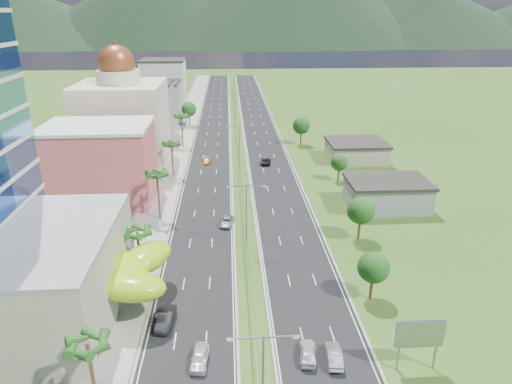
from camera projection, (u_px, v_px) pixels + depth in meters
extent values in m
plane|color=#2D5119|center=(250.00, 282.00, 64.98)|extent=(500.00, 500.00, 0.00)
cube|color=black|center=(213.00, 129.00, 147.93)|extent=(11.00, 260.00, 0.04)
cube|color=black|center=(259.00, 128.00, 148.78)|extent=(11.00, 260.00, 0.04)
cube|color=gray|center=(184.00, 129.00, 147.38)|extent=(7.00, 260.00, 0.12)
cube|color=gray|center=(238.00, 142.00, 131.46)|extent=(0.08, 216.00, 0.28)
cube|color=gray|center=(233.00, 87.00, 226.05)|extent=(0.10, 0.12, 0.70)
cube|color=gray|center=(246.00, 338.00, 37.72)|extent=(2.88, 0.12, 0.12)
cube|color=gray|center=(280.00, 337.00, 37.88)|extent=(2.88, 0.12, 0.12)
cube|color=silver|center=(230.00, 340.00, 37.69)|extent=(0.60, 0.25, 0.18)
cube|color=silver|center=(296.00, 337.00, 37.99)|extent=(0.60, 0.25, 0.18)
cylinder|color=gray|center=(246.00, 217.00, 72.20)|extent=(0.20, 0.20, 11.00)
cube|color=gray|center=(237.00, 186.00, 70.15)|extent=(2.88, 0.12, 0.12)
cube|color=gray|center=(255.00, 186.00, 70.31)|extent=(2.88, 0.12, 0.12)
cube|color=silver|center=(228.00, 187.00, 70.11)|extent=(0.60, 0.25, 0.18)
cube|color=silver|center=(264.00, 186.00, 70.42)|extent=(0.60, 0.25, 0.18)
cylinder|color=gray|center=(240.00, 147.00, 109.26)|extent=(0.20, 0.20, 11.00)
cube|color=gray|center=(233.00, 125.00, 107.21)|extent=(2.88, 0.12, 0.12)
cube|color=gray|center=(245.00, 125.00, 107.37)|extent=(2.88, 0.12, 0.12)
cube|color=silver|center=(228.00, 126.00, 107.17)|extent=(0.60, 0.25, 0.18)
cube|color=silver|center=(251.00, 125.00, 107.48)|extent=(0.60, 0.25, 0.18)
cylinder|color=gray|center=(236.00, 109.00, 150.95)|extent=(0.20, 0.20, 11.00)
cube|color=gray|center=(231.00, 93.00, 148.90)|extent=(2.88, 0.12, 0.12)
cube|color=gray|center=(240.00, 93.00, 149.06)|extent=(2.88, 0.12, 0.12)
cube|color=silver|center=(227.00, 93.00, 148.86)|extent=(0.60, 0.25, 0.18)
cube|color=silver|center=(244.00, 93.00, 149.17)|extent=(0.60, 0.25, 0.18)
cylinder|color=gray|center=(234.00, 87.00, 192.64)|extent=(0.20, 0.20, 11.00)
cube|color=gray|center=(230.00, 75.00, 190.59)|extent=(2.88, 0.12, 0.12)
cube|color=gray|center=(237.00, 74.00, 190.75)|extent=(2.88, 0.12, 0.12)
cube|color=silver|center=(227.00, 75.00, 190.55)|extent=(0.60, 0.25, 0.18)
cube|color=silver|center=(240.00, 75.00, 190.86)|extent=(0.60, 0.25, 0.18)
cylinder|color=gray|center=(71.00, 283.00, 61.04)|extent=(0.50, 0.50, 4.00)
cylinder|color=gray|center=(116.00, 304.00, 56.80)|extent=(0.50, 0.50, 4.00)
cylinder|color=gray|center=(76.00, 320.00, 53.79)|extent=(0.50, 0.50, 4.00)
cylinder|color=gray|center=(139.00, 281.00, 61.54)|extent=(0.50, 0.50, 4.00)
cube|color=#D85859|center=(101.00, 165.00, 90.26)|extent=(20.00, 15.00, 15.00)
cube|color=beige|center=(124.00, 125.00, 110.64)|extent=(20.00, 20.00, 20.00)
cylinder|color=beige|center=(118.00, 77.00, 106.36)|extent=(10.00, 10.00, 3.00)
sphere|color=brown|center=(117.00, 63.00, 105.24)|extent=(8.40, 8.40, 8.40)
cube|color=gray|center=(145.00, 112.00, 134.60)|extent=(16.00, 15.00, 16.00)
cube|color=#ADA38E|center=(156.00, 103.00, 155.54)|extent=(16.00, 15.00, 13.00)
cube|color=silver|center=(164.00, 85.00, 175.92)|extent=(16.00, 15.00, 18.00)
cylinder|color=gray|center=(398.00, 358.00, 48.56)|extent=(0.24, 0.24, 3.20)
cylinder|color=gray|center=(435.00, 356.00, 48.78)|extent=(0.24, 0.24, 3.20)
cube|color=#D85919|center=(420.00, 334.00, 47.55)|extent=(5.20, 0.35, 3.20)
cube|color=gray|center=(387.00, 195.00, 88.79)|extent=(15.00, 10.00, 5.00)
cube|color=#ADA38E|center=(356.00, 152.00, 116.81)|extent=(14.00, 12.00, 4.40)
cylinder|color=#47301C|center=(93.00, 380.00, 42.15)|extent=(0.36, 0.36, 8.50)
cylinder|color=#47301C|center=(140.00, 255.00, 64.57)|extent=(0.36, 0.36, 7.50)
cylinder|color=#47301C|center=(159.00, 196.00, 82.82)|extent=(0.36, 0.36, 9.00)
cylinder|color=#47301C|center=(173.00, 160.00, 104.31)|extent=(0.36, 0.36, 8.00)
cylinder|color=#47301C|center=(182.00, 131.00, 127.32)|extent=(0.36, 0.36, 8.80)
cylinder|color=#47301C|center=(189.00, 119.00, 151.21)|extent=(0.40, 0.40, 4.90)
sphere|color=#21561A|center=(189.00, 109.00, 150.04)|extent=(4.90, 4.90, 4.90)
cylinder|color=#47301C|center=(372.00, 285.00, 60.47)|extent=(0.40, 0.40, 4.20)
sphere|color=#21561A|center=(374.00, 267.00, 59.47)|extent=(4.20, 4.20, 4.20)
cylinder|color=#47301C|center=(359.00, 227.00, 76.33)|extent=(0.40, 0.40, 4.55)
sphere|color=#21561A|center=(361.00, 211.00, 75.24)|extent=(4.55, 4.55, 4.55)
cylinder|color=#47301C|center=(339.00, 173.00, 102.57)|extent=(0.40, 0.40, 3.85)
sphere|color=#21561A|center=(339.00, 162.00, 101.64)|extent=(3.85, 3.85, 3.85)
cylinder|color=#47301C|center=(301.00, 136.00, 129.94)|extent=(0.40, 0.40, 4.90)
sphere|color=#21561A|center=(301.00, 126.00, 128.77)|extent=(4.90, 4.90, 4.90)
imported|color=silver|center=(200.00, 358.00, 49.70)|extent=(2.18, 4.61, 1.52)
imported|color=black|center=(166.00, 319.00, 55.83)|extent=(2.23, 5.16, 1.65)
imported|color=#989A9F|center=(227.00, 221.00, 81.88)|extent=(2.82, 4.95, 1.30)
imported|color=orange|center=(207.00, 161.00, 114.85)|extent=(2.07, 4.42, 1.25)
imported|color=silver|center=(308.00, 352.00, 50.48)|extent=(2.37, 4.64, 1.51)
imported|color=#97999E|center=(334.00, 355.00, 50.06)|extent=(1.96, 4.63, 1.48)
imported|color=black|center=(266.00, 161.00, 114.34)|extent=(3.00, 5.21, 1.37)
imported|color=black|center=(152.00, 324.00, 55.07)|extent=(0.68, 2.13, 1.36)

